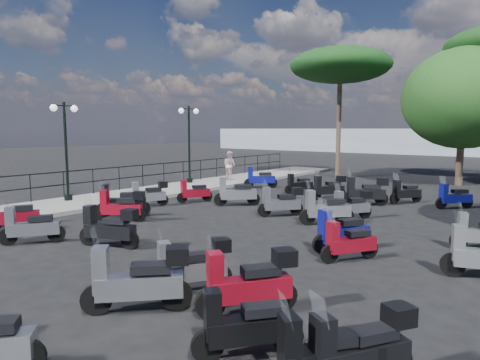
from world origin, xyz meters
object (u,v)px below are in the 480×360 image
Objects in this scene: scooter_14 at (109,228)px; scooter_2 at (149,195)px; scooter_9 at (281,202)px; scooter_23 at (405,193)px; scooter_11 at (299,185)px; scooter_20 at (192,267)px; scooter_1 at (13,216)px; scooter_17 at (366,192)px; scooter_19 at (249,284)px; scooter_24 at (359,351)px; scooter_8 at (121,207)px; scooter_7 at (30,227)px; scooter_30 at (246,327)px; scooter_15 at (352,206)px; scooter_25 at (326,357)px; scooter_5 at (260,179)px; scooter_10 at (236,193)px; broadleaf_tree at (464,98)px; lamp_post_2 at (189,139)px; scooter_3 at (122,202)px; scooter_4 at (194,192)px; scooter_22 at (326,209)px; scooter_27 at (349,243)px; lamp_post_1 at (66,145)px; scooter_16 at (329,188)px; scooter_13 at (138,281)px; scooter_21 at (341,232)px; pine_2 at (340,66)px.

scooter_2 is at bearing 18.78° from scooter_14.
scooter_23 is (2.53, 5.30, -0.06)m from scooter_9.
scooter_20 is at bearing 143.12° from scooter_11.
scooter_17 reaches higher than scooter_1.
scooter_24 is (2.19, -0.81, -0.06)m from scooter_19.
scooter_11 is at bearing -46.05° from scooter_8.
scooter_7 reaches higher than scooter_30.
scooter_25 is (3.62, -9.05, -0.04)m from scooter_15.
scooter_14 is 10.09m from scooter_17.
scooter_23 is 1.08× the size of scooter_25.
scooter_5 is 5.20m from scooter_10.
broadleaf_tree is (-2.68, 20.74, 4.13)m from scooter_25.
lamp_post_2 is at bearing 13.71° from scooter_14.
scooter_11 is at bearing -61.99° from scooter_3.
scooter_4 is 6.14m from scooter_22.
scooter_7 reaches higher than scooter_25.
lamp_post_2 reaches higher than scooter_17.
scooter_4 is at bearing -30.00° from lamp_post_2.
scooter_14 reaches higher than scooter_27.
scooter_7 is 11.74m from scooter_17.
lamp_post_1 reaches higher than scooter_16.
scooter_1 is at bearing 114.65° from scooter_10.
scooter_14 is (2.28, -2.05, 0.01)m from scooter_8.
scooter_11 is 3.84m from scooter_17.
scooter_14 is 0.22× the size of broadleaf_tree.
scooter_14 is 5.22m from scooter_19.
lamp_post_2 is at bearing -14.20° from scooter_20.
scooter_5 is at bearing 32.12° from scooter_23.
scooter_4 is 1.01× the size of scooter_23.
scooter_10 is 1.07× the size of scooter_23.
scooter_13 is at bearing 163.19° from scooter_10.
scooter_21 reaches higher than scooter_8.
scooter_16 is at bearing -29.81° from scooter_27.
scooter_3 is 1.01× the size of scooter_10.
scooter_15 reaches higher than scooter_24.
scooter_24 reaches higher than scooter_27.
lamp_post_1 is 14.70m from scooter_25.
scooter_14 is at bearing 96.64° from scooter_15.
lamp_post_2 is at bearing -6.20° from scooter_19.
scooter_9 is at bearing -149.92° from scooter_10.
scooter_7 is 7.02m from scooter_19.
lamp_post_1 is at bearing -124.85° from broadleaf_tree.
scooter_19 is (2.31, -10.66, -0.03)m from scooter_17.
scooter_13 is 0.20× the size of broadleaf_tree.
scooter_3 is at bearing -76.49° from scooter_1.
scooter_20 is at bearing 167.23° from scooter_5.
scooter_14 is at bearing 125.41° from scooter_17.
scooter_17 is at bearing -97.84° from scooter_10.
scooter_2 is 15.13m from pine_2.
scooter_24 is (10.19, -4.31, -0.04)m from scooter_3.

